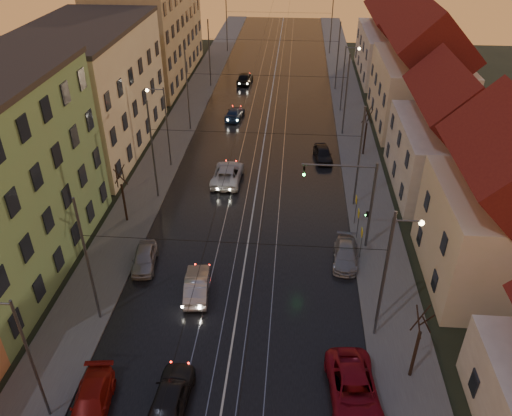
% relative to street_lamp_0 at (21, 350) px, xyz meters
% --- Properties ---
extents(road, '(16.00, 120.00, 0.04)m').
position_rel_street_lamp_0_xyz_m(road, '(9.10, 38.00, -4.87)').
color(road, black).
rests_on(road, ground).
extents(sidewalk_left, '(4.00, 120.00, 0.15)m').
position_rel_street_lamp_0_xyz_m(sidewalk_left, '(-0.90, 38.00, -4.81)').
color(sidewalk_left, '#4C4C4C').
rests_on(sidewalk_left, ground).
extents(sidewalk_right, '(4.00, 120.00, 0.15)m').
position_rel_street_lamp_0_xyz_m(sidewalk_right, '(19.10, 38.00, -4.81)').
color(sidewalk_right, '#4C4C4C').
rests_on(sidewalk_right, ground).
extents(tram_rail_0, '(0.06, 120.00, 0.03)m').
position_rel_street_lamp_0_xyz_m(tram_rail_0, '(6.90, 38.00, -4.83)').
color(tram_rail_0, gray).
rests_on(tram_rail_0, road).
extents(tram_rail_1, '(0.06, 120.00, 0.03)m').
position_rel_street_lamp_0_xyz_m(tram_rail_1, '(8.33, 38.00, -4.83)').
color(tram_rail_1, gray).
rests_on(tram_rail_1, road).
extents(tram_rail_2, '(0.06, 120.00, 0.03)m').
position_rel_street_lamp_0_xyz_m(tram_rail_2, '(9.87, 38.00, -4.83)').
color(tram_rail_2, gray).
rests_on(tram_rail_2, road).
extents(tram_rail_3, '(0.06, 120.00, 0.03)m').
position_rel_street_lamp_0_xyz_m(tram_rail_3, '(11.30, 38.00, -4.83)').
color(tram_rail_3, gray).
rests_on(tram_rail_3, road).
extents(apartment_left_2, '(10.00, 20.00, 12.00)m').
position_rel_street_lamp_0_xyz_m(apartment_left_2, '(-8.40, 32.00, 1.11)').
color(apartment_left_2, '#C4B898').
rests_on(apartment_left_2, ground).
extents(apartment_left_3, '(10.00, 24.00, 14.00)m').
position_rel_street_lamp_0_xyz_m(apartment_left_3, '(-8.40, 56.00, 2.11)').
color(apartment_left_3, '#8E7B5B').
rests_on(apartment_left_3, ground).
extents(house_right_1, '(8.67, 10.20, 10.80)m').
position_rel_street_lamp_0_xyz_m(house_right_1, '(26.10, 13.00, 0.56)').
color(house_right_1, beige).
rests_on(house_right_1, ground).
extents(house_right_2, '(9.18, 12.24, 9.20)m').
position_rel_street_lamp_0_xyz_m(house_right_2, '(26.10, 26.00, -0.24)').
color(house_right_2, '#B8B4AA').
rests_on(house_right_2, ground).
extents(house_right_3, '(9.18, 14.28, 11.50)m').
position_rel_street_lamp_0_xyz_m(house_right_3, '(26.10, 41.00, 0.92)').
color(house_right_3, beige).
rests_on(house_right_3, ground).
extents(house_right_4, '(9.18, 16.32, 10.00)m').
position_rel_street_lamp_0_xyz_m(house_right_4, '(26.10, 59.00, 0.16)').
color(house_right_4, '#B8B4AA').
rests_on(house_right_4, ground).
extents(catenary_pole_l_1, '(0.16, 0.16, 9.00)m').
position_rel_street_lamp_0_xyz_m(catenary_pole_l_1, '(0.50, 7.00, -0.39)').
color(catenary_pole_l_1, '#595B60').
rests_on(catenary_pole_l_1, ground).
extents(catenary_pole_r_1, '(0.16, 0.16, 9.00)m').
position_rel_street_lamp_0_xyz_m(catenary_pole_r_1, '(17.70, 7.00, -0.39)').
color(catenary_pole_r_1, '#595B60').
rests_on(catenary_pole_r_1, ground).
extents(catenary_pole_l_2, '(0.16, 0.16, 9.00)m').
position_rel_street_lamp_0_xyz_m(catenary_pole_l_2, '(0.50, 22.00, -0.39)').
color(catenary_pole_l_2, '#595B60').
rests_on(catenary_pole_l_2, ground).
extents(catenary_pole_r_2, '(0.16, 0.16, 9.00)m').
position_rel_street_lamp_0_xyz_m(catenary_pole_r_2, '(17.70, 22.00, -0.39)').
color(catenary_pole_r_2, '#595B60').
rests_on(catenary_pole_r_2, ground).
extents(catenary_pole_l_3, '(0.16, 0.16, 9.00)m').
position_rel_street_lamp_0_xyz_m(catenary_pole_l_3, '(0.50, 37.00, -0.39)').
color(catenary_pole_l_3, '#595B60').
rests_on(catenary_pole_l_3, ground).
extents(catenary_pole_r_3, '(0.16, 0.16, 9.00)m').
position_rel_street_lamp_0_xyz_m(catenary_pole_r_3, '(17.70, 37.00, -0.39)').
color(catenary_pole_r_3, '#595B60').
rests_on(catenary_pole_r_3, ground).
extents(catenary_pole_l_4, '(0.16, 0.16, 9.00)m').
position_rel_street_lamp_0_xyz_m(catenary_pole_l_4, '(0.50, 52.00, -0.39)').
color(catenary_pole_l_4, '#595B60').
rests_on(catenary_pole_l_4, ground).
extents(catenary_pole_r_4, '(0.16, 0.16, 9.00)m').
position_rel_street_lamp_0_xyz_m(catenary_pole_r_4, '(17.70, 52.00, -0.39)').
color(catenary_pole_r_4, '#595B60').
rests_on(catenary_pole_r_4, ground).
extents(catenary_pole_l_5, '(0.16, 0.16, 9.00)m').
position_rel_street_lamp_0_xyz_m(catenary_pole_l_5, '(0.50, 70.00, -0.39)').
color(catenary_pole_l_5, '#595B60').
rests_on(catenary_pole_l_5, ground).
extents(catenary_pole_r_5, '(0.16, 0.16, 9.00)m').
position_rel_street_lamp_0_xyz_m(catenary_pole_r_5, '(17.70, 70.00, -0.39)').
color(catenary_pole_r_5, '#595B60').
rests_on(catenary_pole_r_5, ground).
extents(street_lamp_0, '(1.75, 0.32, 8.00)m').
position_rel_street_lamp_0_xyz_m(street_lamp_0, '(0.00, 0.00, 0.00)').
color(street_lamp_0, '#595B60').
rests_on(street_lamp_0, ground).
extents(street_lamp_1, '(1.75, 0.32, 8.00)m').
position_rel_street_lamp_0_xyz_m(street_lamp_1, '(18.21, 8.00, 0.00)').
color(street_lamp_1, '#595B60').
rests_on(street_lamp_1, ground).
extents(street_lamp_2, '(1.75, 0.32, 8.00)m').
position_rel_street_lamp_0_xyz_m(street_lamp_2, '(0.00, 28.00, 0.00)').
color(street_lamp_2, '#595B60').
rests_on(street_lamp_2, ground).
extents(street_lamp_3, '(1.75, 0.32, 8.00)m').
position_rel_street_lamp_0_xyz_m(street_lamp_3, '(18.21, 44.00, 0.00)').
color(street_lamp_3, '#595B60').
rests_on(street_lamp_3, ground).
extents(traffic_light_mast, '(5.30, 0.32, 7.20)m').
position_rel_street_lamp_0_xyz_m(traffic_light_mast, '(17.10, 16.00, -0.29)').
color(traffic_light_mast, '#595B60').
rests_on(traffic_light_mast, ground).
extents(bare_tree_0, '(1.09, 1.09, 5.11)m').
position_rel_street_lamp_0_xyz_m(bare_tree_0, '(-1.09, 18.00, -2.40)').
color(bare_tree_0, black).
rests_on(bare_tree_0, ground).
extents(bare_tree_1, '(1.09, 1.09, 5.11)m').
position_rel_street_lamp_0_xyz_m(bare_tree_1, '(19.31, 4.00, -2.40)').
color(bare_tree_1, black).
rests_on(bare_tree_1, ground).
extents(bare_tree_2, '(1.09, 1.09, 5.11)m').
position_rel_street_lamp_0_xyz_m(bare_tree_2, '(19.51, 32.00, -2.40)').
color(bare_tree_2, black).
rests_on(bare_tree_2, ground).
extents(driving_car_0, '(2.02, 4.66, 1.56)m').
position_rel_street_lamp_0_xyz_m(driving_car_0, '(6.46, 1.06, -4.10)').
color(driving_car_0, black).
rests_on(driving_car_0, ground).
extents(driving_car_1, '(1.99, 4.48, 1.43)m').
position_rel_street_lamp_0_xyz_m(driving_car_1, '(6.23, 9.87, -4.17)').
color(driving_car_1, '#A1A2A7').
rests_on(driving_car_1, ground).
extents(driving_car_2, '(2.73, 5.63, 1.54)m').
position_rel_street_lamp_0_xyz_m(driving_car_2, '(6.29, 25.44, -4.11)').
color(driving_car_2, silver).
rests_on(driving_car_2, ground).
extents(driving_car_3, '(2.23, 4.58, 1.28)m').
position_rel_street_lamp_0_xyz_m(driving_car_3, '(5.16, 40.69, -4.24)').
color(driving_car_3, '#182A4A').
rests_on(driving_car_3, ground).
extents(driving_car_4, '(2.22, 4.75, 1.57)m').
position_rel_street_lamp_0_xyz_m(driving_car_4, '(5.09, 53.83, -4.10)').
color(driving_car_4, black).
rests_on(driving_car_4, ground).
extents(parked_left_2, '(2.37, 4.73, 1.32)m').
position_rel_street_lamp_0_xyz_m(parked_left_2, '(2.42, 0.41, -4.23)').
color(parked_left_2, maroon).
rests_on(parked_left_2, ground).
extents(parked_left_3, '(2.06, 4.07, 1.33)m').
position_rel_street_lamp_0_xyz_m(parked_left_3, '(1.92, 12.51, -4.22)').
color(parked_left_3, '#9A9BA0').
rests_on(parked_left_3, ground).
extents(parked_right_0, '(2.97, 5.66, 1.52)m').
position_rel_street_lamp_0_xyz_m(parked_right_0, '(15.99, 2.23, -4.12)').
color(parked_right_0, maroon).
rests_on(parked_right_0, ground).
extents(parked_right_1, '(2.09, 4.38, 1.23)m').
position_rel_street_lamp_0_xyz_m(parked_right_1, '(16.42, 14.14, -4.27)').
color(parked_right_1, gray).
rests_on(parked_right_1, ground).
extents(parked_right_2, '(2.06, 4.19, 1.38)m').
position_rel_street_lamp_0_xyz_m(parked_right_2, '(15.30, 30.55, -4.20)').
color(parked_right_2, black).
rests_on(parked_right_2, ground).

